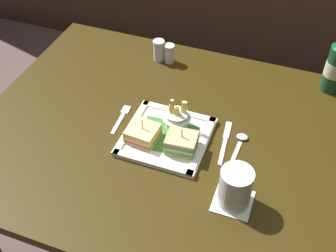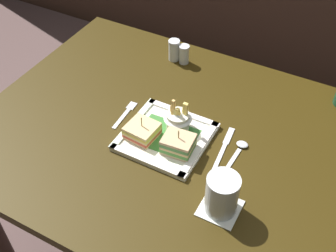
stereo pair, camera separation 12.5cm
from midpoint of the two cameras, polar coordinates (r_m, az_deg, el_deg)
dining_table at (r=1.38m, az=-2.33°, el=-4.74°), size 1.18×0.91×0.73m
square_plate at (r=1.26m, az=-3.12°, el=-1.60°), size 0.24×0.24×0.02m
sandwich_half_left at (r=1.24m, az=-6.28°, el=-1.13°), size 0.09×0.09×0.07m
sandwich_half_right at (r=1.21m, az=-1.13°, el=-2.41°), size 0.09×0.08×0.08m
fries_cup at (r=1.26m, az=-1.65°, el=1.02°), size 0.08×0.08×0.11m
drink_coaster at (r=1.12m, az=5.50°, el=-10.19°), size 0.10×0.10×0.00m
water_glass at (r=1.08m, az=5.69°, el=-8.58°), size 0.08×0.08×0.11m
fork at (r=1.34m, az=-8.91°, el=1.01°), size 0.03×0.13×0.00m
knife at (r=1.26m, az=4.88°, el=-2.09°), size 0.03×0.18×0.00m
spoon at (r=1.26m, az=6.89°, el=-2.25°), size 0.04×0.14×0.01m
salt_shaker at (r=1.55m, az=-3.56°, el=9.85°), size 0.04×0.04×0.08m
pepper_shaker at (r=1.54m, az=-2.15°, el=9.45°), size 0.04×0.04×0.07m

